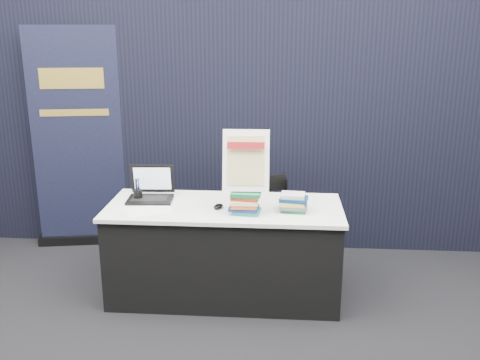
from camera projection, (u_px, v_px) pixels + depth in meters
name	position (u px, v px, depth m)	size (l,w,h in m)	color
floor	(217.00, 331.00, 3.77)	(8.00, 8.00, 0.00)	black
wall_back	(250.00, 51.00, 7.12)	(8.00, 0.02, 3.50)	beige
drape_partition	(235.00, 124.00, 4.97)	(6.00, 0.08, 2.40)	black
display_table	(225.00, 251.00, 4.20)	(1.80, 0.75, 0.75)	black
laptop	(151.00, 192.00, 4.23)	(0.36, 0.30, 0.26)	black
mouse	(218.00, 206.00, 4.03)	(0.06, 0.10, 0.03)	black
brochure_left	(149.00, 210.00, 3.98)	(0.33, 0.23, 0.00)	white
brochure_mid	(135.00, 210.00, 4.00)	(0.26, 0.18, 0.00)	silver
brochure_right	(189.00, 204.00, 4.14)	(0.27, 0.19, 0.00)	silver
pen_cup	(138.00, 195.00, 4.20)	(0.07, 0.07, 0.09)	black
book_stack_tall	(245.00, 202.00, 3.90)	(0.21, 0.17, 0.17)	#1C6B62
book_stack_short	(293.00, 202.00, 3.95)	(0.20, 0.16, 0.14)	#1A6339
info_sign	(246.00, 161.00, 3.85)	(0.34, 0.16, 0.46)	black
pullup_banner	(79.00, 152.00, 5.06)	(0.89, 0.25, 2.09)	black
stacking_chair	(265.00, 220.00, 4.61)	(0.46, 0.47, 0.83)	black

